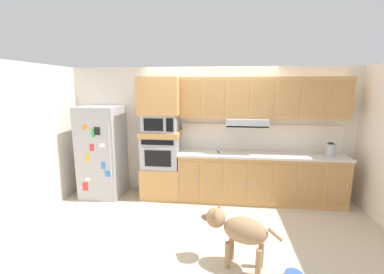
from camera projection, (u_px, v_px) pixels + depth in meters
name	position (u px, v px, depth m)	size (l,w,h in m)	color
ground_plane	(205.00, 216.00, 4.38)	(9.60, 9.60, 0.00)	beige
back_kitchen_wall	(210.00, 131.00, 5.22)	(6.20, 0.12, 2.50)	silver
side_panel_left	(42.00, 139.00, 4.46)	(0.12, 7.10, 2.50)	silver
refrigerator	(102.00, 152.00, 5.11)	(0.76, 0.73, 1.76)	#ADADB2
oven_base_cabinet	(162.00, 181.00, 5.16)	(0.74, 0.62, 0.60)	tan
built_in_oven	(161.00, 151.00, 5.04)	(0.70, 0.62, 0.60)	#A8AAAF
appliance_mid_shelf	(161.00, 134.00, 4.98)	(0.74, 0.62, 0.10)	tan
microwave	(161.00, 123.00, 4.93)	(0.64, 0.54, 0.32)	#A8AAAF
appliance_upper_cabinet	(160.00, 96.00, 4.84)	(0.74, 0.62, 0.68)	tan
lower_cabinet_run	(259.00, 178.00, 4.91)	(3.00, 0.63, 0.88)	tan
countertop_slab	(261.00, 154.00, 4.83)	(3.04, 0.64, 0.04)	beige
backsplash_panel	(259.00, 137.00, 5.06)	(3.04, 0.02, 0.50)	white
upper_cabinet_with_hood	(261.00, 99.00, 4.76)	(3.00, 0.48, 0.88)	tan
screwdriver	(219.00, 152.00, 4.90)	(0.16, 0.14, 0.03)	blue
electric_kettle	(330.00, 150.00, 4.62)	(0.17, 0.17, 0.24)	#A8AAAF
dog	(238.00, 229.00, 3.10)	(0.95, 0.45, 0.71)	#997551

